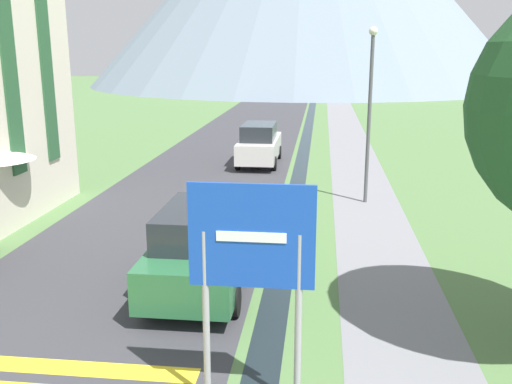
{
  "coord_description": "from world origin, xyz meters",
  "views": [
    {
      "loc": [
        2.03,
        -2.95,
        5.02
      ],
      "look_at": [
        0.55,
        10.0,
        1.72
      ],
      "focal_mm": 40.0,
      "sensor_mm": 36.0,
      "label": 1
    }
  ],
  "objects": [
    {
      "name": "footpath",
      "position": [
        3.6,
        30.0,
        0.0
      ],
      "size": [
        2.2,
        60.0,
        0.01
      ],
      "color": "slate",
      "rests_on": "ground_plane"
    },
    {
      "name": "parked_car_far",
      "position": [
        -0.66,
        21.83,
        0.91
      ],
      "size": [
        1.73,
        4.35,
        1.82
      ],
      "color": "silver",
      "rests_on": "ground_plane"
    },
    {
      "name": "ground_plane",
      "position": [
        0.0,
        20.0,
        0.0
      ],
      "size": [
        160.0,
        160.0,
        0.0
      ],
      "primitive_type": "plane",
      "color": "#517542"
    },
    {
      "name": "parked_car_near",
      "position": [
        -0.4,
        8.35,
        0.91
      ],
      "size": [
        1.94,
        4.5,
        1.82
      ],
      "color": "#28663D",
      "rests_on": "ground_plane"
    },
    {
      "name": "road",
      "position": [
        -2.5,
        30.0,
        0.0
      ],
      "size": [
        6.4,
        60.0,
        0.01
      ],
      "color": "#38383D",
      "rests_on": "ground_plane"
    },
    {
      "name": "streetlamp",
      "position": [
        3.57,
        15.83,
        3.33
      ],
      "size": [
        0.28,
        0.28,
        5.68
      ],
      "color": "#515156",
      "rests_on": "ground_plane"
    },
    {
      "name": "drainage_channel",
      "position": [
        1.2,
        30.0,
        0.0
      ],
      "size": [
        0.6,
        60.0,
        0.0
      ],
      "color": "black",
      "rests_on": "ground_plane"
    },
    {
      "name": "road_sign",
      "position": [
        1.14,
        4.32,
        2.19
      ],
      "size": [
        1.74,
        0.11,
        3.29
      ],
      "color": "#9E9EA3",
      "rests_on": "ground_plane"
    }
  ]
}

